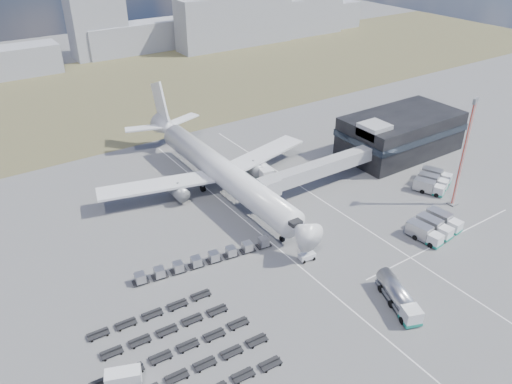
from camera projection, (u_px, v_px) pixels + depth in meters
ground at (313, 266)px, 87.14m from camera, size 420.00×420.00×0.00m
grass_strip at (102, 95)px, 166.33m from camera, size 420.00×90.00×0.01m
lane_markings at (343, 239)px, 94.03m from camera, size 47.12×110.00×0.01m
terminal at (400, 133)px, 124.92m from camera, size 30.40×16.40×11.00m
jet_bridge at (310, 172)px, 107.03m from camera, size 30.30×3.80×7.05m
airliner at (218, 169)px, 107.82m from camera, size 51.59×64.53×17.62m
skyline at (119, 41)px, 200.03m from camera, size 314.72×27.27×24.80m
fuel_tanker at (399, 296)px, 77.71m from camera, size 6.33×11.01×3.47m
pushback_tug at (307, 256)px, 88.37m from camera, size 3.06×1.96×1.34m
utility_van at (123, 378)px, 64.88m from camera, size 5.04×3.61×2.43m
catering_truck at (262, 172)px, 114.25m from camera, size 3.81×7.32×3.21m
service_trucks_near at (434, 227)px, 95.05m from camera, size 10.01×8.04×2.81m
service_trucks_far at (433, 181)px, 111.08m from camera, size 10.56×9.49×2.63m
uld_row at (205, 259)px, 87.04m from camera, size 25.71×4.94×1.74m
baggage_dollies at (176, 353)px, 69.62m from camera, size 25.28×20.01×0.74m
floodlight_mast at (464, 154)px, 99.37m from camera, size 2.23×1.81×23.38m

